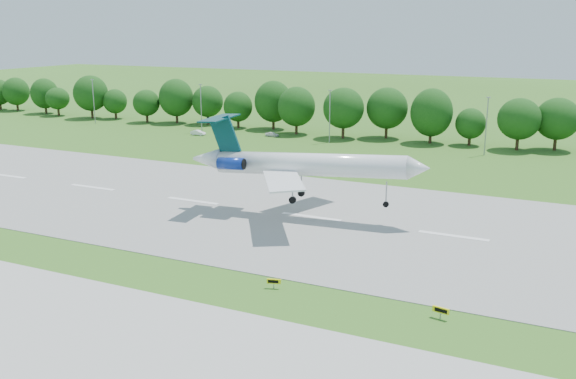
{
  "coord_description": "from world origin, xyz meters",
  "views": [
    {
      "loc": [
        34.34,
        -55.21,
        26.38
      ],
      "look_at": [
        -0.33,
        18.0,
        5.65
      ],
      "focal_mm": 40.0,
      "sensor_mm": 36.0,
      "label": 1
    }
  ],
  "objects": [
    {
      "name": "light_poles",
      "position": [
        -2.5,
        82.0,
        6.34
      ],
      "size": [
        175.9,
        0.25,
        12.19
      ],
      "color": "gray",
      "rests_on": "ground"
    },
    {
      "name": "service_vehicle_a",
      "position": [
        -53.37,
        77.71,
        0.63
      ],
      "size": [
        3.81,
        1.35,
        1.25
      ],
      "primitive_type": "imported",
      "rotation": [
        0.0,
        0.0,
        1.56
      ],
      "color": "white",
      "rests_on": "ground"
    },
    {
      "name": "airliner",
      "position": [
        -2.04,
        24.81,
        7.7
      ],
      "size": [
        34.78,
        25.19,
        11.63
      ],
      "rotation": [
        0.0,
        -0.04,
        0.11
      ],
      "color": "white",
      "rests_on": "ground"
    },
    {
      "name": "runway",
      "position": [
        0.0,
        25.0,
        0.04
      ],
      "size": [
        400.0,
        45.0,
        0.08
      ],
      "primitive_type": "cube",
      "color": "gray",
      "rests_on": "ground"
    },
    {
      "name": "tree_line",
      "position": [
        0.0,
        92.0,
        6.19
      ],
      "size": [
        288.4,
        8.4,
        10.4
      ],
      "color": "#382314",
      "rests_on": "ground"
    },
    {
      "name": "taxiway",
      "position": [
        0.0,
        -18.0,
        0.04
      ],
      "size": [
        400.0,
        23.0,
        0.08
      ],
      "primitive_type": "cube",
      "color": "#ADADA8",
      "rests_on": "ground"
    },
    {
      "name": "taxi_sign_right",
      "position": [
        6.58,
        -0.04,
        0.77
      ],
      "size": [
        1.46,
        0.6,
        1.04
      ],
      "rotation": [
        0.0,
        0.0,
        0.3
      ],
      "color": "gray",
      "rests_on": "ground"
    },
    {
      "name": "service_vehicle_b",
      "position": [
        -35.78,
        83.69,
        0.59
      ],
      "size": [
        3.55,
        1.6,
        1.18
      ],
      "primitive_type": "imported",
      "rotation": [
        0.0,
        0.0,
        1.51
      ],
      "color": "silver",
      "rests_on": "ground"
    },
    {
      "name": "taxi_sign_centre",
      "position": [
        23.73,
        0.24,
        0.84
      ],
      "size": [
        1.63,
        0.48,
        1.14
      ],
      "rotation": [
        0.0,
        0.0,
        -0.19
      ],
      "color": "gray",
      "rests_on": "ground"
    },
    {
      "name": "ground",
      "position": [
        0.0,
        0.0,
        0.0
      ],
      "size": [
        600.0,
        600.0,
        0.0
      ],
      "primitive_type": "plane",
      "color": "#315717",
      "rests_on": "ground"
    }
  ]
}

